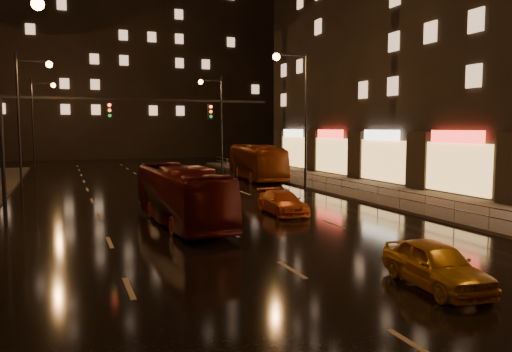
# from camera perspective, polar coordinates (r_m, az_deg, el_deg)

# --- Properties ---
(ground) EXTENTS (140.00, 140.00, 0.00)m
(ground) POSITION_cam_1_polar(r_m,az_deg,el_deg) (30.91, -8.72, -2.83)
(ground) COLOR black
(ground) RESTS_ON ground
(sidewalk_right) EXTENTS (7.00, 70.00, 0.15)m
(sidewalk_right) POSITION_cam_1_polar(r_m,az_deg,el_deg) (32.27, 17.54, -2.54)
(sidewalk_right) COLOR #38332D
(sidewalk_right) RESTS_ON ground
(building_distant) EXTENTS (44.00, 16.00, 36.00)m
(building_distant) POSITION_cam_1_polar(r_m,az_deg,el_deg) (83.65, -14.17, 14.67)
(building_distant) COLOR black
(building_distant) RESTS_ON ground
(traffic_signal) EXTENTS (15.31, 0.32, 6.20)m
(traffic_signal) POSITION_cam_1_polar(r_m,az_deg,el_deg) (29.91, -18.41, 5.78)
(traffic_signal) COLOR black
(traffic_signal) RESTS_ON ground
(railing_right) EXTENTS (0.05, 56.00, 1.00)m
(railing_right) POSITION_cam_1_polar(r_m,az_deg,el_deg) (32.73, 9.77, -0.80)
(railing_right) COLOR #99999E
(railing_right) RESTS_ON sidewalk_right
(bus_red) EXTENTS (2.66, 9.74, 2.69)m
(bus_red) POSITION_cam_1_polar(r_m,az_deg,el_deg) (23.49, -8.58, -2.14)
(bus_red) COLOR #510F0B
(bus_red) RESTS_ON ground
(bus_curb) EXTENTS (3.72, 10.98, 3.00)m
(bus_curb) POSITION_cam_1_polar(r_m,az_deg,el_deg) (43.04, 0.04, 1.58)
(bus_curb) COLOR #86360D
(bus_curb) RESTS_ON ground
(taxi_near) EXTENTS (1.95, 3.96, 1.30)m
(taxi_near) POSITION_cam_1_polar(r_m,az_deg,el_deg) (15.00, 19.85, -9.49)
(taxi_near) COLOR orange
(taxi_near) RESTS_ON ground
(taxi_far) EXTENTS (1.77, 4.13, 1.19)m
(taxi_far) POSITION_cam_1_polar(r_m,az_deg,el_deg) (25.99, 3.06, -3.03)
(taxi_far) COLOR orange
(taxi_far) RESTS_ON ground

